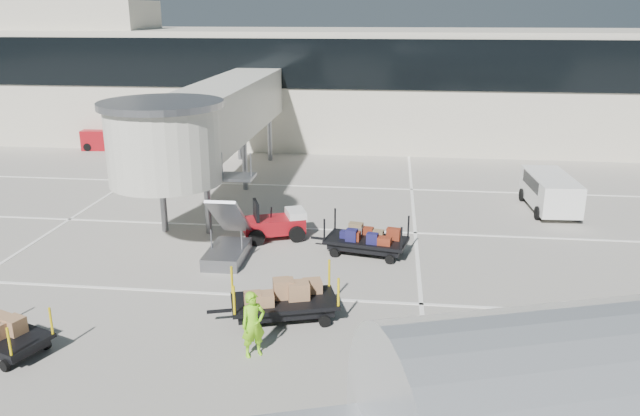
# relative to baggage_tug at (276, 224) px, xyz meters

# --- Properties ---
(ground) EXTENTS (140.00, 140.00, 0.00)m
(ground) POSITION_rel_baggage_tug_xyz_m (-0.03, -7.70, -0.62)
(ground) COLOR #B8B1A4
(ground) RESTS_ON ground
(lane_markings) EXTENTS (40.00, 30.00, 0.02)m
(lane_markings) POSITION_rel_baggage_tug_xyz_m (-0.69, 1.63, -0.61)
(lane_markings) COLOR white
(lane_markings) RESTS_ON ground
(terminal) EXTENTS (64.00, 12.11, 15.20)m
(terminal) POSITION_rel_baggage_tug_xyz_m (-0.38, 22.24, 3.49)
(terminal) COLOR beige
(terminal) RESTS_ON ground
(jet_bridge) EXTENTS (5.70, 20.40, 6.03)m
(jet_bridge) POSITION_rel_baggage_tug_xyz_m (-4.00, 4.56, 3.66)
(jet_bridge) COLOR beige
(jet_bridge) RESTS_ON ground
(baggage_tug) EXTENTS (2.86, 2.38, 1.70)m
(baggage_tug) POSITION_rel_baggage_tug_xyz_m (0.00, 0.00, 0.00)
(baggage_tug) COLOR maroon
(baggage_tug) RESTS_ON ground
(suitcase_cart) EXTENTS (4.03, 2.21, 1.54)m
(suitcase_cart) POSITION_rel_baggage_tug_xyz_m (3.97, -1.42, -0.06)
(suitcase_cart) COLOR black
(suitcase_cart) RESTS_ON ground
(box_cart_near) EXTENTS (4.14, 2.53, 1.59)m
(box_cart_near) POSITION_rel_baggage_tug_xyz_m (1.68, -7.22, -0.02)
(box_cart_near) COLOR black
(box_cart_near) RESTS_ON ground
(box_cart_far) EXTENTS (3.62, 2.45, 1.41)m
(box_cart_far) POSITION_rel_baggage_tug_xyz_m (-6.08, -10.05, -0.06)
(box_cart_far) COLOR black
(box_cart_far) RESTS_ON ground
(ground_worker) EXTENTS (0.85, 0.78, 1.94)m
(ground_worker) POSITION_rel_baggage_tug_xyz_m (1.14, -9.48, 0.35)
(ground_worker) COLOR #7CD916
(ground_worker) RESTS_ON ground
(minivan) EXTENTS (2.20, 4.64, 1.72)m
(minivan) POSITION_rel_baggage_tug_xyz_m (12.51, 5.50, 0.41)
(minivan) COLOR white
(minivan) RESTS_ON ground
(belt_loader) EXTENTS (3.86, 1.79, 1.81)m
(belt_loader) POSITION_rel_baggage_tug_xyz_m (-14.88, 16.30, 0.07)
(belt_loader) COLOR maroon
(belt_loader) RESTS_ON ground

